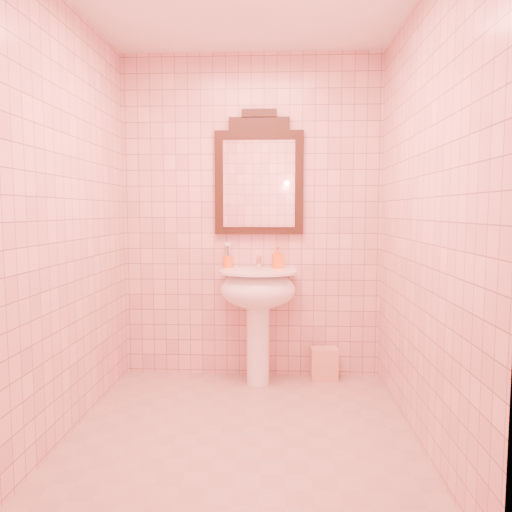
{
  "coord_description": "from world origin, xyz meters",
  "views": [
    {
      "loc": [
        0.21,
        -2.78,
        1.3
      ],
      "look_at": [
        0.06,
        0.55,
        1.0
      ],
      "focal_mm": 35.0,
      "sensor_mm": 36.0,
      "label": 1
    }
  ],
  "objects_px": {
    "pedestal_sink": "(258,297)",
    "mirror": "(259,177)",
    "toothbrush_cup": "(228,261)",
    "soap_dispenser": "(278,258)",
    "towel": "(324,364)"
  },
  "relations": [
    {
      "from": "pedestal_sink",
      "to": "toothbrush_cup",
      "type": "height_order",
      "value": "toothbrush_cup"
    },
    {
      "from": "toothbrush_cup",
      "to": "mirror",
      "type": "bearing_deg",
      "value": 6.8
    },
    {
      "from": "toothbrush_cup",
      "to": "pedestal_sink",
      "type": "bearing_deg",
      "value": -35.72
    },
    {
      "from": "mirror",
      "to": "towel",
      "type": "height_order",
      "value": "mirror"
    },
    {
      "from": "pedestal_sink",
      "to": "mirror",
      "type": "bearing_deg",
      "value": 90.0
    },
    {
      "from": "toothbrush_cup",
      "to": "towel",
      "type": "bearing_deg",
      "value": -3.3
    },
    {
      "from": "pedestal_sink",
      "to": "soap_dispenser",
      "type": "distance_m",
      "value": 0.35
    },
    {
      "from": "mirror",
      "to": "towel",
      "type": "distance_m",
      "value": 1.52
    },
    {
      "from": "soap_dispenser",
      "to": "toothbrush_cup",
      "type": "bearing_deg",
      "value": 161.16
    },
    {
      "from": "pedestal_sink",
      "to": "soap_dispenser",
      "type": "xyz_separation_m",
      "value": [
        0.15,
        0.14,
        0.28
      ]
    },
    {
      "from": "mirror",
      "to": "towel",
      "type": "xyz_separation_m",
      "value": [
        0.51,
        -0.07,
        -1.44
      ]
    },
    {
      "from": "soap_dispenser",
      "to": "towel",
      "type": "height_order",
      "value": "soap_dispenser"
    },
    {
      "from": "toothbrush_cup",
      "to": "soap_dispenser",
      "type": "height_order",
      "value": "toothbrush_cup"
    },
    {
      "from": "mirror",
      "to": "soap_dispenser",
      "type": "relative_size",
      "value": 5.66
    },
    {
      "from": "pedestal_sink",
      "to": "soap_dispenser",
      "type": "relative_size",
      "value": 5.17
    }
  ]
}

